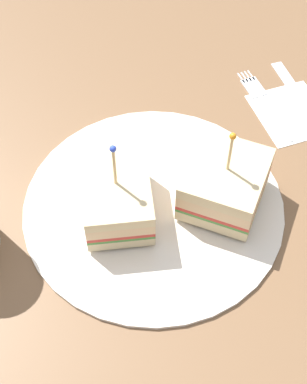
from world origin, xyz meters
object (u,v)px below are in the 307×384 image
at_px(knife, 295,89).
at_px(napkin, 291,113).
at_px(sandwich_half_front, 117,196).
at_px(fork, 260,96).
at_px(plate, 154,205).
at_px(sandwich_half_back, 225,184).

bearing_deg(knife, napkin, 7.74).
distance_m(sandwich_half_front, fork, 0.26).
bearing_deg(sandwich_half_front, knife, 152.58).
bearing_deg(sandwich_half_front, plate, 124.18).
relative_size(plate, knife, 2.78).
xyz_separation_m(plate, napkin, (-0.20, 0.11, -0.00)).
bearing_deg(napkin, sandwich_half_front, -32.82).
xyz_separation_m(fork, knife, (-0.03, 0.04, 0.00)).
bearing_deg(napkin, plate, -28.90).
xyz_separation_m(plate, fork, (-0.21, 0.07, -0.00)).
bearing_deg(sandwich_half_back, fork, -178.82).
bearing_deg(plate, fork, 162.84).
distance_m(plate, fork, 0.22).
relative_size(plate, sandwich_half_back, 2.73).
relative_size(sandwich_half_front, knife, 1.17).
relative_size(sandwich_half_front, fork, 1.15).
height_order(plate, sandwich_half_front, sandwich_half_front).
height_order(sandwich_half_front, fork, sandwich_half_front).
bearing_deg(sandwich_half_back, napkin, 166.26).
bearing_deg(fork, knife, 126.89).
relative_size(sandwich_half_back, knife, 1.02).
height_order(sandwich_half_front, napkin, sandwich_half_front).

